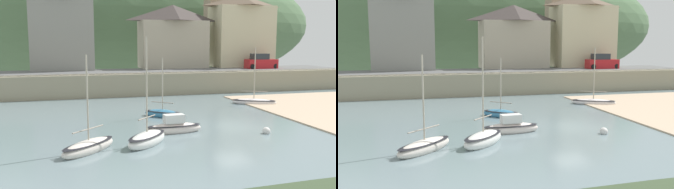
% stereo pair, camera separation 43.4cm
% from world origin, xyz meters
% --- Properties ---
extents(quay_seawall, '(48.00, 9.40, 2.40)m').
position_xyz_m(quay_seawall, '(0.00, 17.50, 1.36)').
color(quay_seawall, gray).
rests_on(quay_seawall, ground).
extents(hillside_backdrop, '(80.00, 44.00, 26.92)m').
position_xyz_m(hillside_backdrop, '(2.03, 55.20, 9.42)').
color(hillside_backdrop, '#4E6C48').
rests_on(hillside_backdrop, ground).
extents(waterfront_building_left, '(7.72, 5.77, 11.09)m').
position_xyz_m(waterfront_building_left, '(-11.41, 25.20, 8.02)').
color(waterfront_building_left, gray).
rests_on(waterfront_building_left, ground).
extents(waterfront_building_centre, '(9.15, 4.64, 8.33)m').
position_xyz_m(waterfront_building_centre, '(2.89, 25.20, 6.64)').
color(waterfront_building_centre, '#A69D89').
rests_on(waterfront_building_centre, ground).
extents(waterfront_building_right, '(8.46, 5.40, 9.96)m').
position_xyz_m(waterfront_building_right, '(12.91, 25.20, 7.44)').
color(waterfront_building_right, beige).
rests_on(waterfront_building_right, ground).
extents(church_with_spire, '(3.00, 3.00, 14.17)m').
position_xyz_m(church_with_spire, '(10.69, 29.20, 9.70)').
color(church_with_spire, gray).
rests_on(church_with_spire, ground).
extents(dinghy_open_wooden, '(3.25, 3.29, 6.35)m').
position_xyz_m(dinghy_open_wooden, '(-6.88, -3.08, 0.33)').
color(dinghy_open_wooden, white).
rests_on(dinghy_open_wooden, ground).
extents(sailboat_tall_mast, '(3.48, 3.38, 5.37)m').
position_xyz_m(sailboat_tall_mast, '(-10.19, -3.63, 0.29)').
color(sailboat_tall_mast, silver).
rests_on(sailboat_tall_mast, ground).
extents(sailboat_far_left, '(3.04, 2.91, 4.79)m').
position_xyz_m(sailboat_far_left, '(-3.97, 4.56, 0.26)').
color(sailboat_far_left, teal).
rests_on(sailboat_far_left, ground).
extents(sailboat_blue_trim, '(3.78, 1.20, 1.39)m').
position_xyz_m(sailboat_blue_trim, '(-4.59, -0.71, 0.34)').
color(sailboat_blue_trim, silver).
rests_on(sailboat_blue_trim, ground).
extents(motorboat_with_cabin, '(4.23, 3.08, 5.50)m').
position_xyz_m(motorboat_with_cabin, '(5.94, 8.15, 0.24)').
color(motorboat_with_cabin, white).
rests_on(motorboat_with_cabin, ground).
extents(parked_car_near_slipway, '(4.15, 1.84, 1.95)m').
position_xyz_m(parked_car_near_slipway, '(13.62, 20.70, 3.20)').
color(parked_car_near_slipway, '#B31B21').
rests_on(parked_car_near_slipway, ground).
extents(mooring_buoy, '(0.51, 0.51, 0.51)m').
position_xyz_m(mooring_buoy, '(1.08, -2.53, 0.15)').
color(mooring_buoy, silver).
rests_on(mooring_buoy, ground).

